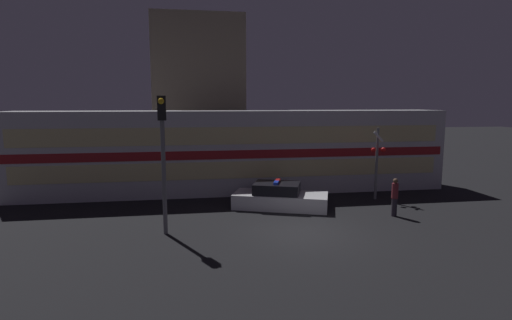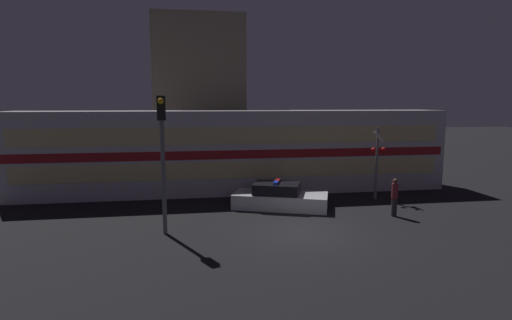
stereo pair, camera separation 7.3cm
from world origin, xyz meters
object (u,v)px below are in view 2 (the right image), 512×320
police_car (280,198)px  traffic_light_corner (162,147)px  pedestrian (395,197)px  train (235,151)px  crossing_signal_near (377,159)px

police_car → traffic_light_corner: size_ratio=0.91×
pedestrian → police_car: bearing=155.0°
pedestrian → traffic_light_corner: traffic_light_corner is taller
train → police_car: size_ratio=4.99×
crossing_signal_near → traffic_light_corner: size_ratio=0.71×
pedestrian → crossing_signal_near: 3.35m
pedestrian → traffic_light_corner: (-9.86, -0.86, 2.49)m
traffic_light_corner → train: bearing=63.7°
police_car → pedestrian: pedestrian is taller
crossing_signal_near → traffic_light_corner: traffic_light_corner is taller
police_car → traffic_light_corner: (-5.15, -3.05, 2.87)m
crossing_signal_near → pedestrian: bearing=-101.2°
pedestrian → crossing_signal_near: (0.61, 3.05, 1.25)m
police_car → pedestrian: bearing=-4.8°
police_car → crossing_signal_near: bearing=29.4°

